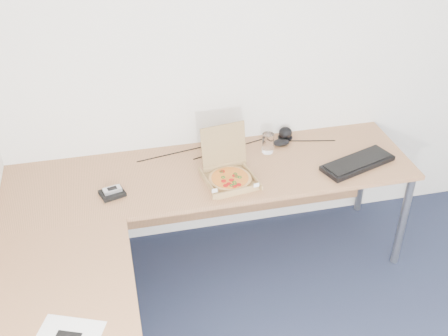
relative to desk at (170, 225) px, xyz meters
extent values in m
cube|color=#AB7349|center=(0.32, 0.43, 0.01)|extent=(2.50, 0.70, 0.03)
cylinder|color=gray|center=(1.52, 0.73, -0.35)|extent=(0.05, 0.05, 0.70)
cube|color=#A8844F|center=(0.41, 0.28, 0.03)|extent=(0.28, 0.28, 0.01)
cube|color=#A8844F|center=(0.41, 0.44, 0.18)|extent=(0.28, 0.06, 0.28)
cylinder|color=tan|center=(0.41, 0.28, 0.05)|extent=(0.26, 0.26, 0.02)
cylinder|color=#B53A1C|center=(0.41, 0.28, 0.06)|extent=(0.22, 0.22, 0.00)
cylinder|color=white|center=(0.72, 0.56, 0.10)|extent=(0.07, 0.07, 0.13)
cube|color=black|center=(1.22, 0.28, 0.04)|extent=(0.51, 0.32, 0.03)
ellipsoid|color=black|center=(0.83, 0.62, 0.05)|extent=(0.11, 0.08, 0.04)
cube|color=black|center=(-0.29, 0.31, 0.04)|extent=(0.16, 0.15, 0.02)
cube|color=#B2B5BA|center=(-0.28, 0.31, 0.06)|extent=(0.11, 0.08, 0.02)
cube|color=white|center=(-0.53, -0.67, 0.03)|extent=(0.33, 0.28, 0.00)
ellipsoid|color=black|center=(0.89, 0.71, 0.07)|extent=(0.10, 0.10, 0.08)
camera|label=1|loc=(-0.25, -2.36, 1.94)|focal=44.77mm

